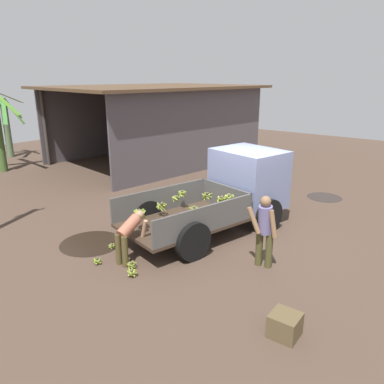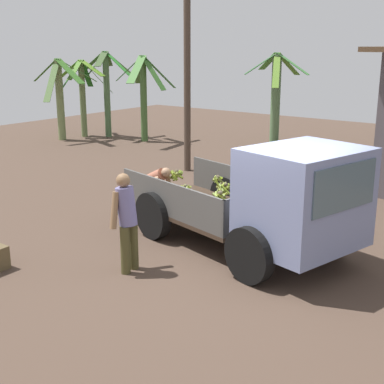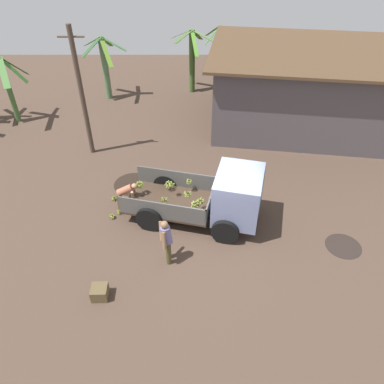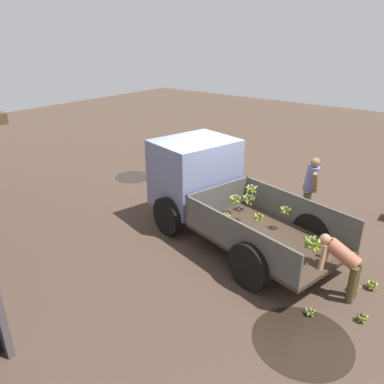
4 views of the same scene
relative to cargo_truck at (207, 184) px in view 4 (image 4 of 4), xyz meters
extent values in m
plane|color=#4B392E|center=(-0.10, -0.24, -1.09)|extent=(36.00, 36.00, 0.00)
cylinder|color=#2C231F|center=(3.90, -1.22, -1.09)|extent=(1.17, 1.17, 0.01)
cylinder|color=black|center=(-3.41, 2.16, -1.09)|extent=(1.55, 1.55, 0.01)
cube|color=#3F2F22|center=(-1.85, 0.45, -0.59)|extent=(3.37, 2.55, 0.08)
cube|color=#53524F|center=(-1.64, 1.34, -0.22)|extent=(2.94, 0.75, 0.66)
cube|color=#53524F|center=(-2.07, -0.45, -0.22)|extent=(2.94, 0.75, 0.66)
cube|color=#53524F|center=(-0.41, 0.10, -0.22)|extent=(0.49, 1.86, 0.66)
cube|color=#7783AE|center=(0.45, -0.11, 0.18)|extent=(1.88, 2.16, 1.61)
cube|color=#4C606B|center=(1.18, -0.28, 0.50)|extent=(0.38, 1.45, 0.71)
cylinder|color=black|center=(0.46, 0.90, -0.63)|extent=(0.94, 0.43, 0.92)
cylinder|color=black|center=(0.00, -1.01, -0.63)|extent=(0.94, 0.43, 0.92)
cylinder|color=black|center=(-2.06, 1.51, -0.63)|extent=(0.94, 0.43, 0.92)
cylinder|color=black|center=(-2.52, -0.40, -0.63)|extent=(0.94, 0.43, 0.92)
sphere|color=brown|center=(-2.01, -0.03, -0.04)|extent=(0.07, 0.07, 0.07)
cylinder|color=olive|center=(-1.97, -0.07, -0.10)|extent=(0.14, 0.12, 0.15)
cylinder|color=olive|center=(-1.95, -0.02, -0.10)|extent=(0.06, 0.16, 0.14)
cylinder|color=#A5B142|center=(-1.98, 0.03, -0.09)|extent=(0.17, 0.11, 0.12)
cylinder|color=olive|center=(-2.03, 0.01, -0.11)|extent=(0.13, 0.10, 0.16)
cylinder|color=olive|center=(-2.08, -0.03, -0.07)|extent=(0.04, 0.17, 0.09)
cylinder|color=olive|center=(-2.03, -0.09, -0.09)|extent=(0.17, 0.10, 0.12)
sphere|color=brown|center=(-1.93, 1.08, -0.21)|extent=(0.09, 0.09, 0.09)
cylinder|color=olive|center=(-1.99, 1.15, -0.27)|extent=(0.19, 0.19, 0.13)
cylinder|color=olive|center=(-2.00, 1.08, -0.30)|extent=(0.05, 0.19, 0.20)
cylinder|color=olive|center=(-1.97, 1.03, -0.30)|extent=(0.17, 0.14, 0.20)
cylinder|color=#94A725|center=(-1.88, 1.01, -0.28)|extent=(0.20, 0.14, 0.17)
cylinder|color=olive|center=(-1.85, 1.06, -0.29)|extent=(0.10, 0.20, 0.19)
cylinder|color=olive|center=(-1.88, 1.12, -0.30)|extent=(0.15, 0.16, 0.21)
cylinder|color=olive|center=(-1.91, 1.18, -0.26)|extent=(0.23, 0.07, 0.13)
sphere|color=brown|center=(-2.95, 0.85, -0.05)|extent=(0.08, 0.08, 0.08)
cylinder|color=#95AD3F|center=(-2.95, 0.93, -0.14)|extent=(0.21, 0.06, 0.21)
cylinder|color=#85A52D|center=(-2.99, 0.91, -0.14)|extent=(0.20, 0.17, 0.20)
cylinder|color=olive|center=(-3.03, 0.86, -0.13)|extent=(0.09, 0.22, 0.19)
cylinder|color=olive|center=(-2.99, 0.80, -0.14)|extent=(0.19, 0.17, 0.21)
cylinder|color=olive|center=(-2.95, 0.77, -0.14)|extent=(0.22, 0.07, 0.20)
cylinder|color=#8EA832|center=(-2.87, 0.79, -0.12)|extent=(0.19, 0.21, 0.16)
cylinder|color=olive|center=(-2.86, 0.85, -0.13)|extent=(0.06, 0.22, 0.19)
cylinder|color=olive|center=(-2.88, 0.92, -0.11)|extent=(0.21, 0.20, 0.15)
sphere|color=#49422F|center=(-1.18, 1.01, -0.04)|extent=(0.07, 0.07, 0.07)
cylinder|color=#96A233|center=(-1.20, 0.95, -0.09)|extent=(0.17, 0.08, 0.12)
cylinder|color=olive|center=(-1.15, 0.95, -0.09)|extent=(0.16, 0.12, 0.11)
cylinder|color=#A2AF42|center=(-1.12, 1.00, -0.09)|extent=(0.06, 0.17, 0.13)
cylinder|color=olive|center=(-1.13, 1.05, -0.10)|extent=(0.13, 0.15, 0.13)
cylinder|color=olive|center=(-1.18, 1.08, -0.09)|extent=(0.17, 0.05, 0.11)
cylinder|color=olive|center=(-1.21, 1.05, -0.11)|extent=(0.13, 0.12, 0.16)
cylinder|color=#9FAA46|center=(-1.24, 1.02, -0.11)|extent=(0.06, 0.15, 0.15)
cylinder|color=#92AB2D|center=(-1.22, 0.99, -0.11)|extent=(0.11, 0.13, 0.16)
sphere|color=brown|center=(-0.98, -0.38, 0.07)|extent=(0.09, 0.09, 0.09)
cylinder|color=#91AA45|center=(-0.99, -0.47, 0.01)|extent=(0.21, 0.05, 0.14)
cylinder|color=olive|center=(-0.92, -0.42, 0.00)|extent=(0.14, 0.18, 0.17)
cylinder|color=#859E45|center=(-0.92, -0.35, 0.00)|extent=(0.12, 0.19, 0.17)
cylinder|color=olive|center=(-0.99, -0.30, 0.02)|extent=(0.21, 0.05, 0.14)
cylinder|color=#9FAF3F|center=(-1.05, -0.36, 0.00)|extent=(0.11, 0.19, 0.17)
cylinder|color=#94AF45|center=(-1.04, -0.42, 0.00)|extent=(0.14, 0.18, 0.17)
sphere|color=brown|center=(-1.79, 0.72, 0.02)|extent=(0.07, 0.07, 0.07)
cylinder|color=olive|center=(-1.73, 0.69, -0.03)|extent=(0.10, 0.16, 0.13)
cylinder|color=#8FAF23|center=(-1.75, 0.76, -0.03)|extent=(0.15, 0.13, 0.13)
cylinder|color=olive|center=(-1.81, 0.75, -0.04)|extent=(0.14, 0.11, 0.15)
cylinder|color=olive|center=(-1.85, 0.69, -0.01)|extent=(0.09, 0.17, 0.10)
cylinder|color=#61741A|center=(-1.80, 0.67, -0.05)|extent=(0.13, 0.07, 0.16)
sphere|color=#423C2B|center=(-1.22, 0.15, 0.07)|extent=(0.08, 0.08, 0.08)
cylinder|color=olive|center=(-1.19, 0.08, -0.01)|extent=(0.19, 0.12, 0.18)
cylinder|color=olive|center=(-1.13, 0.15, 0.02)|extent=(0.06, 0.21, 0.14)
cylinder|color=olive|center=(-1.19, 0.22, 0.00)|extent=(0.20, 0.11, 0.16)
cylinder|color=olive|center=(-1.24, 0.20, -0.02)|extent=(0.16, 0.11, 0.20)
cylinder|color=olive|center=(-1.30, 0.13, 0.01)|extent=(0.07, 0.21, 0.14)
cylinder|color=olive|center=(-1.27, 0.07, 0.02)|extent=(0.20, 0.15, 0.13)
sphere|color=brown|center=(-0.78, -0.01, -0.11)|extent=(0.08, 0.08, 0.08)
cylinder|color=olive|center=(-0.75, 0.05, -0.18)|extent=(0.19, 0.12, 0.16)
cylinder|color=#A3AF49|center=(-0.82, 0.06, -0.17)|extent=(0.19, 0.14, 0.14)
cylinder|color=olive|center=(-0.85, -0.01, -0.18)|extent=(0.06, 0.18, 0.17)
cylinder|color=olive|center=(-0.84, -0.08, -0.15)|extent=(0.18, 0.17, 0.11)
cylinder|color=olive|center=(-0.78, -0.10, -0.16)|extent=(0.21, 0.05, 0.13)
cylinder|color=olive|center=(-0.72, -0.07, -0.16)|extent=(0.17, 0.18, 0.11)
cylinder|color=#92A647|center=(-0.72, 0.01, -0.19)|extent=(0.09, 0.18, 0.17)
cylinder|color=#484423|center=(-1.79, -1.93, -0.69)|extent=(0.18, 0.18, 0.80)
cylinder|color=#484423|center=(-1.81, -1.71, -0.69)|extent=(0.18, 0.18, 0.80)
cylinder|color=slate|center=(-1.83, -1.82, 0.03)|extent=(0.40, 0.34, 0.66)
sphere|color=#8C6746|center=(-1.88, -1.83, 0.45)|extent=(0.23, 0.23, 0.23)
cylinder|color=#8C6746|center=(-1.89, -2.03, 0.00)|extent=(0.13, 0.23, 0.60)
cylinder|color=#8C6746|center=(-2.01, -1.64, 0.02)|extent=(0.15, 0.35, 0.59)
cylinder|color=#4E4323|center=(-3.70, 0.78, -0.73)|extent=(0.14, 0.14, 0.72)
cylinder|color=#4E4323|center=(-3.69, 0.58, -0.73)|extent=(0.14, 0.14, 0.72)
cylinder|color=#AC6249|center=(-3.44, 0.68, -0.24)|extent=(0.62, 0.27, 0.49)
sphere|color=tan|center=(-3.10, 0.69, -0.07)|extent=(0.20, 0.20, 0.20)
cylinder|color=tan|center=(-3.16, 0.87, -0.39)|extent=(0.10, 0.24, 0.54)
cylinder|color=tan|center=(-3.16, 0.51, -0.39)|extent=(0.10, 0.23, 0.54)
sphere|color=brown|center=(-3.68, 0.41, -0.96)|extent=(0.07, 0.07, 0.07)
cylinder|color=#88A63C|center=(-3.71, 0.35, -1.00)|extent=(0.16, 0.11, 0.11)
cylinder|color=#5E781D|center=(-3.64, 0.36, -1.00)|extent=(0.15, 0.13, 0.11)
cylinder|color=olive|center=(-3.61, 0.41, -0.99)|extent=(0.04, 0.16, 0.10)
cylinder|color=olive|center=(-3.65, 0.47, -0.99)|extent=(0.16, 0.09, 0.10)
cylinder|color=olive|center=(-3.71, 0.45, -1.02)|extent=(0.13, 0.12, 0.14)
cylinder|color=olive|center=(-3.73, 0.40, -1.01)|extent=(0.07, 0.16, 0.13)
sphere|color=#47402E|center=(-4.01, 1.15, -0.96)|extent=(0.07, 0.07, 0.07)
cylinder|color=olive|center=(-3.98, 1.17, -1.02)|extent=(0.10, 0.13, 0.14)
cylinder|color=olive|center=(-4.01, 1.20, -1.01)|extent=(0.14, 0.05, 0.13)
cylinder|color=olive|center=(-4.06, 1.17, -1.01)|extent=(0.07, 0.14, 0.13)
cylinder|color=#8EAE36|center=(-4.04, 1.10, -1.00)|extent=(0.15, 0.10, 0.12)
cylinder|color=olive|center=(-3.98, 1.11, -1.01)|extent=(0.14, 0.11, 0.13)
sphere|color=brown|center=(-3.28, 1.53, -0.99)|extent=(0.06, 0.06, 0.06)
cylinder|color=#89A832|center=(-3.24, 1.50, -1.03)|extent=(0.09, 0.12, 0.11)
cylinder|color=olive|center=(-3.24, 1.57, -1.02)|extent=(0.11, 0.12, 0.09)
cylinder|color=olive|center=(-3.30, 1.57, -1.04)|extent=(0.13, 0.07, 0.11)
cylinder|color=olive|center=(-3.33, 1.52, -1.04)|extent=(0.05, 0.13, 0.11)
cylinder|color=#95AC37|center=(-3.29, 1.48, -1.03)|extent=(0.13, 0.05, 0.10)
sphere|color=brown|center=(-3.92, 0.14, -0.95)|extent=(0.07, 0.07, 0.07)
cylinder|color=olive|center=(-3.95, 0.19, -1.00)|extent=(0.14, 0.12, 0.12)
cylinder|color=olive|center=(-3.98, 0.14, -0.98)|extent=(0.04, 0.16, 0.09)
cylinder|color=#9FAB49|center=(-3.95, 0.11, -1.01)|extent=(0.13, 0.12, 0.14)
cylinder|color=olive|center=(-3.92, 0.08, -0.99)|extent=(0.16, 0.06, 0.10)
cylinder|color=olive|center=(-3.88, 0.12, -1.02)|extent=(0.11, 0.12, 0.15)
cylinder|color=olive|center=(-3.85, 0.15, -0.99)|extent=(0.05, 0.16, 0.10)
cylinder|color=#98A82A|center=(-3.87, 0.18, -1.00)|extent=(0.13, 0.14, 0.12)
cylinder|color=#95A747|center=(-3.92, 0.20, -1.01)|extent=(0.14, 0.04, 0.14)
camera|label=1|loc=(-8.67, -5.14, 2.98)|focal=35.00mm
camera|label=2|loc=(4.00, -7.75, 2.55)|focal=50.00mm
camera|label=3|loc=(-1.07, -9.74, 7.91)|focal=35.00mm
camera|label=4|loc=(-4.80, 6.70, 3.31)|focal=35.00mm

